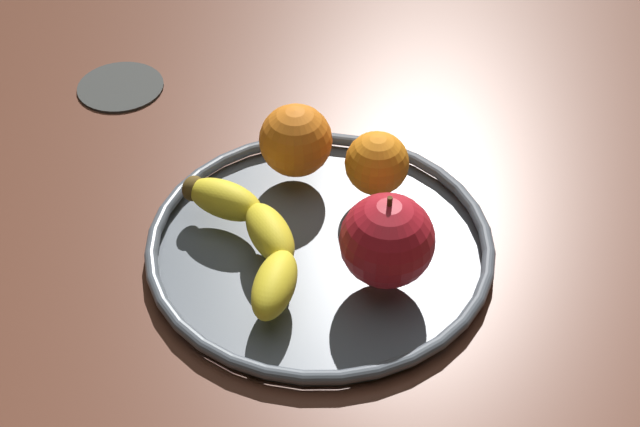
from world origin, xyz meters
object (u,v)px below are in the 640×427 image
object	(u,v)px
apple	(387,241)
orange_back_left	(296,140)
fruit_bowl	(320,245)
banana	(253,236)
ambient_coaster	(120,86)
orange_front_right	(377,163)

from	to	relation	value
apple	orange_back_left	world-z (taller)	apple
fruit_bowl	apple	xyz separation A→B (cm)	(-6.63, -2.78, 4.95)
fruit_bowl	banana	world-z (taller)	banana
ambient_coaster	banana	bearing A→B (deg)	-177.71
apple	ambient_coaster	bearing A→B (deg)	13.99
banana	orange_front_right	world-z (taller)	orange_front_right
orange_front_right	ambient_coaster	distance (cm)	33.67
apple	orange_back_left	size ratio (longest dim) A/B	1.27
fruit_bowl	orange_back_left	distance (cm)	10.88
orange_front_right	ambient_coaster	world-z (taller)	orange_front_right
banana	apple	xyz separation A→B (cm)	(-8.13, -8.67, 2.32)
banana	ambient_coaster	xyz separation A→B (cm)	(31.74, 1.27, -3.24)
orange_back_left	ambient_coaster	xyz separation A→B (cm)	(23.64, 9.77, -5.02)
orange_back_left	ambient_coaster	bearing A→B (deg)	22.44
banana	apple	bearing A→B (deg)	-129.44
apple	banana	bearing A→B (deg)	46.84
fruit_bowl	orange_front_right	world-z (taller)	orange_front_right
apple	ambient_coaster	world-z (taller)	apple
orange_back_left	ambient_coaster	distance (cm)	26.07
apple	orange_back_left	xyz separation A→B (cm)	(16.23, 0.17, -0.54)
fruit_bowl	apple	distance (cm)	8.73
ambient_coaster	orange_back_left	bearing A→B (deg)	-157.56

